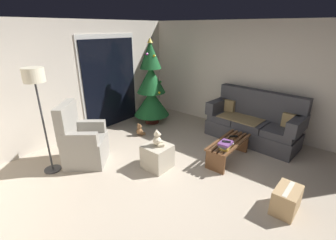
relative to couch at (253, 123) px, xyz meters
The scene contains 18 objects.
ground_plane 2.36m from the couch, behind, with size 7.00×7.00×0.00m, color #B2A38E.
wall_back 4.03m from the couch, 126.02° to the left, with size 5.72×0.12×2.50m, color beige.
wall_right 1.02m from the couch, 13.18° to the left, with size 0.12×6.00×2.50m, color beige.
patio_door_frame 3.46m from the couch, 113.28° to the left, with size 1.60×0.02×2.20m, color silver.
patio_door_glass 3.44m from the couch, 113.40° to the left, with size 1.50×0.02×2.10m, color black.
couch is the anchor object (origin of this frame).
coffee_table 1.13m from the couch, behind, with size 1.10×0.40×0.39m.
remote_black 0.90m from the couch, behind, with size 0.04×0.16×0.02m, color black.
remote_white 1.16m from the couch, behind, with size 0.04×0.16×0.02m, color silver.
book_stack 1.42m from the couch, behind, with size 0.27×0.20×0.12m.
cell_phone 1.41m from the couch, behind, with size 0.07×0.14×0.01m, color black.
christmas_tree 2.56m from the couch, 104.63° to the left, with size 0.90×0.90×2.12m.
armchair 3.53m from the couch, 144.55° to the left, with size 0.97×0.97×1.13m.
floor_lamp 4.21m from the couch, 146.49° to the left, with size 0.32×0.32×1.78m.
ottoman 2.33m from the couch, 157.65° to the left, with size 0.44×0.44×0.43m, color #B2A893.
teddy_bear_cream 2.32m from the couch, 157.73° to the left, with size 0.22×0.21×0.29m.
teddy_bear_chestnut_by_tree 2.53m from the couch, 123.79° to the left, with size 0.20×0.20×0.29m.
cardboard_box_taped_mid_floor 2.21m from the couch, 147.43° to the right, with size 0.46×0.31×0.35m.
Camera 1 is at (-2.55, -1.71, 2.35)m, focal length 25.43 mm.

